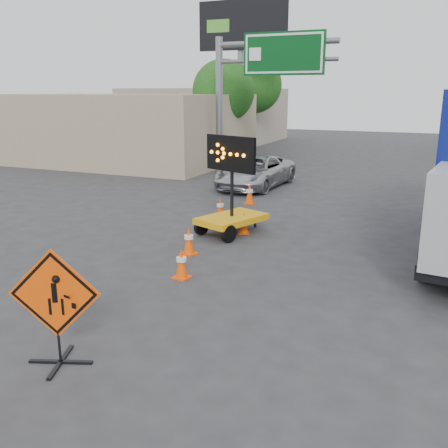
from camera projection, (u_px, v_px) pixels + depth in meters
The scene contains 15 objects.
ground at pixel (136, 355), 8.12m from camera, with size 100.00×100.00×0.00m, color #2D2D30.
storefront_left_near at pixel (121, 128), 30.72m from camera, with size 14.00×10.00×4.00m, color tan.
storefront_left_far at pixel (205, 115), 43.46m from camera, with size 12.00×10.00×4.40m, color #AA9F8E.
highway_gantry at pixel (257, 72), 24.43m from camera, with size 6.18×0.38×6.90m.
billboard at pixel (242, 41), 32.37m from camera, with size 6.10×0.54×9.85m.
tree_left_near at pixel (224, 91), 29.63m from camera, with size 3.71×3.71×6.03m.
tree_left_far at pixel (254, 85), 36.99m from camera, with size 4.10×4.10×6.66m.
construction_sign at pixel (55, 305), 7.63m from camera, with size 1.35×0.97×1.90m.
arrow_board at pixel (232, 213), 14.90m from camera, with size 1.88×2.36×2.93m.
pickup_truck at pixel (255, 172), 22.26m from camera, with size 2.29×4.96×1.38m, color #B2B5BA.
cone_a at pixel (181, 263), 11.40m from camera, with size 0.42×0.42×0.72m.
cone_b at pixel (189, 241), 13.08m from camera, with size 0.49×0.49×0.74m.
cone_c at pixel (244, 222), 15.04m from camera, with size 0.44×0.44×0.67m.
cone_d at pixel (220, 208), 16.76m from camera, with size 0.43×0.43×0.73m.
cone_e at pixel (250, 194), 18.99m from camera, with size 0.43×0.43×0.78m.
Camera 1 is at (4.23, -6.12, 4.16)m, focal length 40.00 mm.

